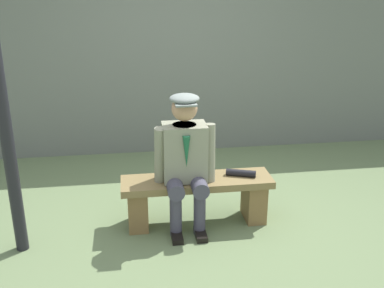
{
  "coord_description": "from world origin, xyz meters",
  "views": [
    {
      "loc": [
        0.6,
        3.87,
        2.24
      ],
      "look_at": [
        0.05,
        0.0,
        0.81
      ],
      "focal_mm": 42.72,
      "sensor_mm": 36.0,
      "label": 1
    }
  ],
  "objects": [
    {
      "name": "ground_plane",
      "position": [
        0.0,
        0.0,
        0.0
      ],
      "size": [
        30.0,
        30.0,
        0.0
      ],
      "primitive_type": "plane",
      "color": "#62764D"
    },
    {
      "name": "bench",
      "position": [
        0.0,
        0.0,
        0.3
      ],
      "size": [
        1.42,
        0.38,
        0.46
      ],
      "color": "olive",
      "rests_on": "ground"
    },
    {
      "name": "seated_man",
      "position": [
        0.12,
        0.05,
        0.71
      ],
      "size": [
        0.57,
        0.53,
        1.28
      ],
      "color": "gray",
      "rests_on": "ground"
    },
    {
      "name": "rolled_magazine",
      "position": [
        -0.42,
        -0.0,
        0.49
      ],
      "size": [
        0.29,
        0.16,
        0.06
      ],
      "primitive_type": "cylinder",
      "rotation": [
        0.0,
        1.57,
        -0.35
      ],
      "color": "black",
      "rests_on": "bench"
    },
    {
      "name": "stadium_wall",
      "position": [
        0.0,
        -2.1,
        1.16
      ],
      "size": [
        12.0,
        0.24,
        2.32
      ],
      "primitive_type": "cube",
      "color": "slate",
      "rests_on": "ground"
    }
  ]
}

